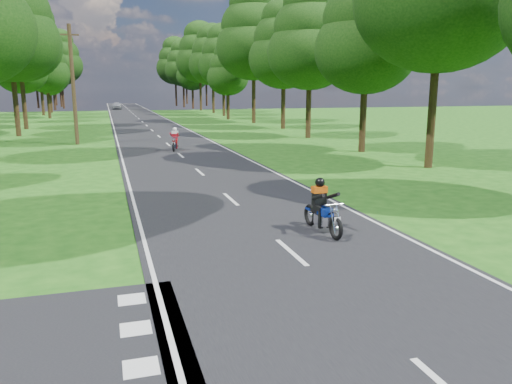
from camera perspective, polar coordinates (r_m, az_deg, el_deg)
name	(u,v)px	position (r m, az deg, el deg)	size (l,w,h in m)	color
ground	(326,284)	(10.30, 8.04, -10.33)	(160.00, 160.00, 0.00)	#1A5112
main_road	(142,122)	(58.90, -12.87, 7.82)	(7.00, 140.00, 0.02)	black
road_markings	(142,123)	(57.03, -12.87, 7.71)	(7.40, 140.00, 0.01)	silver
treeline	(145,53)	(69.06, -12.59, 15.24)	(40.00, 115.35, 14.78)	black
telegraph_pole	(73,84)	(36.68, -20.17, 11.48)	(1.20, 0.26, 8.00)	#382616
rider_near_blue	(323,206)	(13.51, 7.64, -1.56)	(0.59, 1.77, 1.48)	navy
rider_far_red	(175,139)	(31.54, -9.26, 6.01)	(0.57, 1.72, 1.43)	#B5170D
distant_car	(117,106)	(93.69, -15.62, 9.49)	(1.56, 3.88, 1.32)	#AEB0B5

